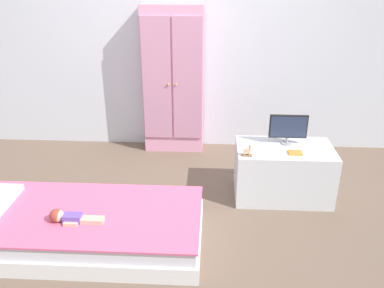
# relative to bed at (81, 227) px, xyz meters

# --- Properties ---
(ground_plane) EXTENTS (10.00, 10.00, 0.02)m
(ground_plane) POSITION_rel_bed_xyz_m (0.61, 0.31, -0.14)
(ground_plane) COLOR brown
(back_wall) EXTENTS (6.40, 0.05, 2.70)m
(back_wall) POSITION_rel_bed_xyz_m (0.61, 1.89, 1.22)
(back_wall) COLOR silver
(back_wall) RESTS_ON ground_plane
(bed) EXTENTS (1.83, 0.87, 0.26)m
(bed) POSITION_rel_bed_xyz_m (0.00, 0.00, 0.00)
(bed) COLOR white
(bed) RESTS_ON ground_plane
(doll) EXTENTS (0.39, 0.13, 0.10)m
(doll) POSITION_rel_bed_xyz_m (-0.05, -0.12, 0.17)
(doll) COLOR #6B4CB2
(doll) RESTS_ON bed
(wardrobe) EXTENTS (0.65, 0.26, 1.59)m
(wardrobe) POSITION_rel_bed_xyz_m (0.55, 1.73, 0.67)
(wardrobe) COLOR #E599BC
(wardrobe) RESTS_ON ground_plane
(tv_stand) EXTENTS (0.84, 0.51, 0.48)m
(tv_stand) POSITION_rel_bed_xyz_m (1.62, 0.75, 0.11)
(tv_stand) COLOR silver
(tv_stand) RESTS_ON ground_plane
(tv_monitor) EXTENTS (0.33, 0.10, 0.27)m
(tv_monitor) POSITION_rel_bed_xyz_m (1.65, 0.84, 0.51)
(tv_monitor) COLOR #99999E
(tv_monitor) RESTS_ON tv_stand
(rocking_horse_toy) EXTENTS (0.09, 0.04, 0.11)m
(rocking_horse_toy) POSITION_rel_bed_xyz_m (1.28, 0.57, 0.40)
(rocking_horse_toy) COLOR #8E6642
(rocking_horse_toy) RESTS_ON tv_stand
(book_orange) EXTENTS (0.11, 0.09, 0.01)m
(book_orange) POSITION_rel_bed_xyz_m (1.69, 0.64, 0.36)
(book_orange) COLOR orange
(book_orange) RESTS_ON tv_stand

